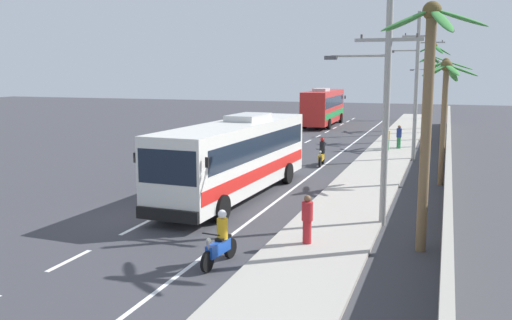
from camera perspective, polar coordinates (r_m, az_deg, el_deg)
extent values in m
plane|color=#3A3A3F|center=(21.72, -10.46, -5.91)|extent=(160.00, 160.00, 0.00)
cube|color=#A8A399|center=(28.97, 11.49, -2.01)|extent=(3.20, 90.00, 0.14)
cube|color=white|center=(17.68, -18.67, -9.76)|extent=(0.16, 2.00, 0.01)
cube|color=white|center=(20.61, -12.30, -6.79)|extent=(0.16, 2.00, 0.01)
cube|color=white|center=(23.76, -7.62, -4.52)|extent=(0.16, 2.00, 0.01)
cube|color=white|center=(27.06, -4.08, -2.77)|extent=(0.16, 2.00, 0.01)
cube|color=white|center=(30.46, -1.33, -1.41)|extent=(0.16, 2.00, 0.01)
cube|color=white|center=(33.93, 0.87, -0.31)|extent=(0.16, 2.00, 0.01)
cube|color=white|center=(37.45, 2.65, 0.58)|extent=(0.16, 2.00, 0.01)
cube|color=white|center=(41.01, 4.12, 1.31)|extent=(0.16, 2.00, 0.01)
cube|color=white|center=(44.59, 5.36, 1.93)|extent=(0.16, 2.00, 0.01)
cube|color=white|center=(48.20, 6.42, 2.46)|extent=(0.16, 2.00, 0.01)
cube|color=white|center=(51.83, 7.33, 2.91)|extent=(0.16, 2.00, 0.01)
cube|color=white|center=(55.47, 8.12, 3.30)|extent=(0.16, 2.00, 0.01)
cube|color=white|center=(59.12, 8.81, 3.64)|extent=(0.16, 2.00, 0.01)
cube|color=white|center=(62.78, 9.43, 3.94)|extent=(0.16, 2.00, 0.01)
cube|color=white|center=(66.45, 9.97, 4.21)|extent=(0.16, 2.00, 0.01)
cube|color=white|center=(34.35, 7.36, -0.27)|extent=(0.14, 70.00, 0.01)
cube|color=#9E998E|center=(32.54, 19.14, 0.48)|extent=(0.24, 60.00, 1.93)
cube|color=silver|center=(24.73, -2.08, 0.46)|extent=(3.07, 12.00, 2.92)
cube|color=#192333|center=(24.84, -1.90, 1.69)|extent=(3.06, 11.05, 0.93)
cube|color=#192333|center=(19.47, -9.12, -0.72)|extent=(2.32, 0.21, 1.23)
cube|color=red|center=(24.84, -2.07, -1.04)|extent=(3.10, 11.77, 0.53)
cube|color=black|center=(19.76, -9.13, -5.62)|extent=(2.48, 0.28, 0.44)
cube|color=#B7B7B7|center=(25.90, -0.77, 4.42)|extent=(1.51, 2.68, 0.28)
cube|color=black|center=(18.93, -5.06, -0.25)|extent=(0.12, 0.09, 0.36)
cube|color=black|center=(20.38, -12.32, 0.24)|extent=(0.12, 0.09, 0.36)
cylinder|color=black|center=(20.78, -3.58, -4.99)|extent=(0.37, 1.05, 1.04)
cylinder|color=black|center=(21.92, -9.45, -4.34)|extent=(0.37, 1.05, 1.04)
cylinder|color=black|center=(27.80, 3.24, -1.36)|extent=(0.37, 1.05, 1.04)
cylinder|color=black|center=(28.67, -1.45, -1.03)|extent=(0.37, 1.05, 1.04)
cube|color=red|center=(57.30, 6.96, 5.50)|extent=(2.68, 11.19, 3.19)
cube|color=#192333|center=(57.07, 6.93, 6.05)|extent=(2.69, 10.30, 1.02)
cube|color=#192333|center=(62.71, 7.92, 6.23)|extent=(2.22, 0.15, 1.34)
cube|color=#1E843D|center=(57.35, 6.94, 4.78)|extent=(2.71, 10.97, 0.57)
cube|color=black|center=(62.92, 7.89, 4.53)|extent=(2.37, 0.22, 0.44)
cube|color=#B7B7B7|center=(55.85, 6.72, 7.19)|extent=(1.38, 2.48, 0.28)
cube|color=black|center=(62.74, 6.63, 6.47)|extent=(0.12, 0.08, 0.36)
cube|color=black|center=(62.27, 9.15, 6.40)|extent=(0.12, 0.08, 0.36)
cylinder|color=black|center=(61.45, 6.53, 4.38)|extent=(0.34, 1.05, 1.04)
cylinder|color=black|center=(61.04, 8.71, 4.30)|extent=(0.34, 1.05, 1.04)
cylinder|color=black|center=(54.39, 5.04, 3.79)|extent=(0.34, 1.05, 1.04)
cylinder|color=black|center=(53.93, 7.49, 3.70)|extent=(0.34, 1.05, 1.04)
cylinder|color=black|center=(32.61, 6.59, -0.23)|extent=(0.14, 0.61, 0.60)
cylinder|color=black|center=(33.94, 6.92, 0.13)|extent=(0.16, 0.61, 0.60)
cube|color=gold|center=(33.19, 6.76, 0.32)|extent=(0.32, 1.11, 0.36)
cube|color=black|center=(33.46, 6.83, 0.73)|extent=(0.28, 0.62, 0.12)
cylinder|color=gray|center=(32.68, 6.63, 0.32)|extent=(0.08, 0.32, 0.67)
cylinder|color=black|center=(32.71, 6.67, 1.11)|extent=(0.56, 0.08, 0.04)
sphere|color=#EAEACC|center=(32.62, 6.64, 0.84)|extent=(0.14, 0.14, 0.14)
cylinder|color=black|center=(33.36, 6.83, 1.30)|extent=(0.32, 0.32, 0.69)
sphere|color=red|center=(33.30, 6.85, 2.11)|extent=(0.26, 0.26, 0.26)
cylinder|color=black|center=(15.84, -5.04, -10.39)|extent=(0.17, 0.61, 0.60)
cylinder|color=black|center=(16.96, -2.66, -9.03)|extent=(0.19, 0.61, 0.60)
cube|color=#1947B2|center=(16.28, -3.90, -9.01)|extent=(0.37, 1.12, 0.36)
cube|color=black|center=(16.47, -3.39, -8.06)|extent=(0.31, 0.62, 0.12)
cylinder|color=gray|center=(15.84, -4.83, -9.24)|extent=(0.10, 0.32, 0.67)
cylinder|color=black|center=(15.79, -4.67, -7.63)|extent=(0.56, 0.11, 0.04)
sphere|color=#EAEACC|center=(15.73, -4.89, -8.23)|extent=(0.14, 0.14, 0.14)
cylinder|color=gold|center=(16.34, -3.48, -7.07)|extent=(0.32, 0.32, 0.62)
sphere|color=white|center=(16.22, -3.50, -5.58)|extent=(0.26, 0.26, 0.26)
cylinder|color=#2D7A47|center=(40.58, 14.47, 1.73)|extent=(0.28, 0.28, 0.80)
cylinder|color=navy|center=(40.50, 14.51, 2.73)|extent=(0.36, 0.36, 0.63)
sphere|color=brown|center=(40.46, 14.54, 3.32)|extent=(0.23, 0.23, 0.23)
cylinder|color=#2D7A47|center=(39.44, 13.34, 1.53)|extent=(0.28, 0.28, 0.76)
cylinder|color=gold|center=(39.36, 13.37, 2.52)|extent=(0.36, 0.36, 0.60)
sphere|color=beige|center=(39.31, 13.39, 3.08)|extent=(0.20, 0.20, 0.20)
cylinder|color=red|center=(17.88, 5.27, -7.36)|extent=(0.28, 0.28, 0.76)
cylinder|color=red|center=(17.70, 5.31, -5.26)|extent=(0.36, 0.36, 0.60)
sphere|color=brown|center=(17.60, 5.33, -3.99)|extent=(0.23, 0.23, 0.23)
cylinder|color=#9E9E99|center=(20.23, 13.24, 4.64)|extent=(0.24, 0.24, 8.17)
cube|color=#9E9E99|center=(20.20, 13.52, 11.94)|extent=(2.36, 0.12, 0.12)
cylinder|color=#4C4742|center=(20.33, 10.82, 12.35)|extent=(0.08, 0.08, 0.16)
cylinder|color=#4C4742|center=(20.14, 16.27, 12.18)|extent=(0.08, 0.08, 0.16)
cylinder|color=#9E9E99|center=(20.31, 10.57, 10.49)|extent=(2.03, 0.09, 0.09)
cube|color=#4C4C51|center=(20.49, 7.71, 10.38)|extent=(0.44, 0.24, 0.14)
cylinder|color=#9E9E99|center=(35.89, 16.17, 7.20)|extent=(0.24, 0.24, 9.16)
cube|color=#9E9E99|center=(35.94, 16.39, 12.12)|extent=(1.95, 0.12, 0.12)
cylinder|color=#4C4742|center=(36.00, 15.14, 12.36)|extent=(0.08, 0.08, 0.16)
cylinder|color=#4C4742|center=(35.91, 17.67, 12.26)|extent=(0.08, 0.08, 0.16)
cylinder|color=#9E9E99|center=(35.95, 15.02, 10.83)|extent=(1.63, 0.09, 0.09)
cube|color=#4C4C51|center=(36.02, 13.70, 10.78)|extent=(0.44, 0.24, 0.14)
cylinder|color=#9E9E99|center=(51.63, 17.38, 7.63)|extent=(0.24, 0.24, 9.16)
cube|color=#9E9E99|center=(51.67, 17.56, 11.45)|extent=(2.34, 0.12, 0.12)
cylinder|color=#4C4742|center=(51.72, 16.51, 11.63)|extent=(0.08, 0.08, 0.16)
cylinder|color=#4C4742|center=(51.66, 18.63, 11.54)|extent=(0.08, 0.08, 0.16)
cylinder|color=#9E9E99|center=(67.40, 17.51, 7.45)|extent=(0.24, 0.24, 8.11)
cube|color=#9E9E99|center=(67.39, 17.61, 9.60)|extent=(1.89, 0.12, 0.12)
cylinder|color=#4C4742|center=(67.41, 16.96, 9.73)|extent=(0.08, 0.08, 0.16)
cylinder|color=#4C4742|center=(67.37, 18.27, 9.67)|extent=(0.08, 0.08, 0.16)
cylinder|color=#9E9E99|center=(67.42, 16.66, 8.91)|extent=(2.13, 0.09, 0.09)
cube|color=#4C4C51|center=(67.48, 15.74, 8.90)|extent=(0.44, 0.24, 0.14)
cylinder|color=brown|center=(28.57, 18.71, 3.26)|extent=(0.27, 0.27, 5.78)
ellipsoid|color=#3D893D|center=(28.58, 20.47, 8.63)|extent=(1.57, 0.64, 0.65)
ellipsoid|color=#3D893D|center=(29.07, 19.50, 8.42)|extent=(0.87, 1.45, 0.91)
ellipsoid|color=#3D893D|center=(28.97, 18.00, 8.67)|extent=(1.29, 1.33, 0.74)
ellipsoid|color=#3D893D|center=(27.93, 17.89, 8.78)|extent=(1.35, 1.32, 0.65)
ellipsoid|color=#3D893D|center=(27.74, 19.58, 8.73)|extent=(0.91, 1.56, 0.61)
sphere|color=brown|center=(28.44, 19.02, 9.16)|extent=(0.56, 0.56, 0.56)
cylinder|color=brown|center=(55.21, 17.41, 6.53)|extent=(0.29, 0.29, 6.90)
ellipsoid|color=#337F33|center=(55.03, 18.33, 9.87)|extent=(1.56, 0.63, 0.70)
ellipsoid|color=#337F33|center=(55.79, 17.94, 9.80)|extent=(1.02, 1.45, 0.85)
ellipsoid|color=#337F33|center=(55.69, 17.02, 9.91)|extent=(1.37, 1.28, 0.72)
ellipsoid|color=#337F33|center=(54.91, 16.89, 9.86)|extent=(1.46, 0.94, 0.87)
ellipsoid|color=#337F33|center=(54.43, 17.71, 9.99)|extent=(0.65, 1.60, 0.56)
sphere|color=brown|center=(55.19, 17.59, 10.16)|extent=(0.56, 0.56, 0.56)
cylinder|color=brown|center=(42.73, 18.76, 5.32)|extent=(0.26, 0.26, 6.17)
ellipsoid|color=#3D893D|center=(42.65, 20.21, 9.12)|extent=(1.87, 0.38, 0.71)
ellipsoid|color=#3D893D|center=(43.55, 19.15, 9.13)|extent=(0.63, 1.89, 0.77)
ellipsoid|color=#3D893D|center=(43.03, 17.90, 9.08)|extent=(1.77, 1.08, 0.94)
ellipsoid|color=#3D893D|center=(42.21, 17.88, 9.25)|extent=(1.80, 1.26, 0.71)
ellipsoid|color=#3D893D|center=(41.83, 19.23, 8.98)|extent=(0.76, 1.80, 1.00)
sphere|color=brown|center=(42.66, 18.98, 9.52)|extent=(0.56, 0.56, 0.56)
cylinder|color=brown|center=(46.46, 17.60, 6.46)|extent=(0.27, 0.27, 7.47)
ellipsoid|color=#28702D|center=(46.45, 18.62, 10.66)|extent=(1.37, 0.38, 0.88)
ellipsoid|color=#28702D|center=(47.09, 18.22, 10.84)|extent=(0.96, 1.49, 0.59)
ellipsoid|color=#28702D|center=(47.10, 17.40, 10.90)|extent=(1.04, 1.47, 0.56)
ellipsoid|color=#28702D|center=(46.42, 16.96, 10.82)|extent=(1.44, 0.48, 0.77)
ellipsoid|color=#28702D|center=(45.84, 17.43, 10.84)|extent=(0.93, 1.45, 0.74)
ellipsoid|color=#28702D|center=(45.87, 18.25, 10.77)|extent=(1.05, 1.38, 0.79)
sphere|color=brown|center=(46.46, 17.83, 11.12)|extent=(0.56, 0.56, 0.56)
cylinder|color=brown|center=(17.62, 17.08, 2.41)|extent=(0.32, 0.32, 7.29)
ellipsoid|color=#3D893D|center=(17.50, 20.25, 13.59)|extent=(1.64, 0.51, 0.66)
ellipsoid|color=#3D893D|center=(18.28, 18.68, 13.38)|extent=(0.96, 1.61, 0.71)
ellipsoid|color=#3D893D|center=(17.98, 15.39, 13.67)|extent=(1.59, 1.06, 0.67)
ellipsoid|color=#3D893D|center=(17.29, 15.22, 13.72)|extent=(1.59, 0.99, 0.76)
ellipsoid|color=#3D893D|center=(16.89, 18.57, 13.49)|extent=(0.94, 1.55, 0.87)
sphere|color=brown|center=(17.60, 17.67, 14.43)|extent=(0.56, 0.56, 0.56)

